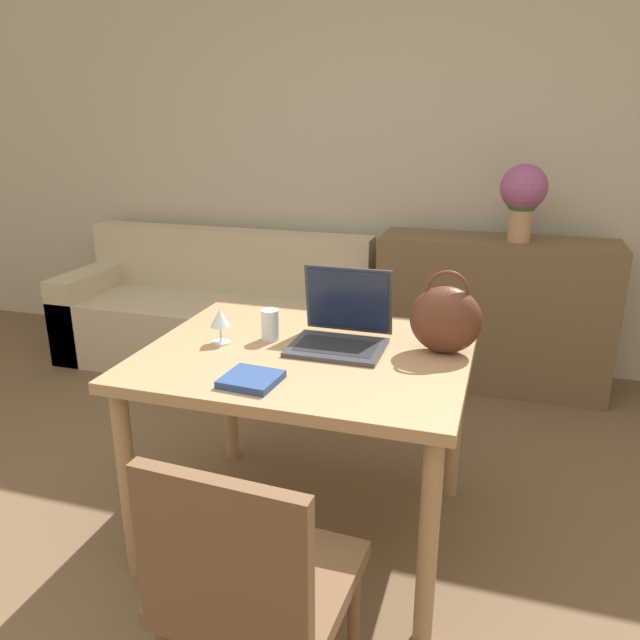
% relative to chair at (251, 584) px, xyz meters
% --- Properties ---
extents(wall_back, '(10.00, 0.06, 2.70)m').
position_rel_chair_xyz_m(wall_back, '(-0.16, 2.81, 0.87)').
color(wall_back, '#BCB29E').
rests_on(wall_back, ground_plane).
extents(dining_table, '(1.14, 0.93, 0.76)m').
position_rel_chair_xyz_m(dining_table, '(-0.13, 0.84, 0.18)').
color(dining_table, '#A87F56').
rests_on(dining_table, ground_plane).
extents(chair, '(0.47, 0.47, 0.85)m').
position_rel_chair_xyz_m(chair, '(0.00, 0.00, 0.00)').
color(chair, brown).
rests_on(chair, ground_plane).
extents(couch, '(1.94, 0.76, 0.82)m').
position_rel_chair_xyz_m(couch, '(-1.25, 2.35, -0.19)').
color(couch, '#C1B293').
rests_on(couch, ground_plane).
extents(sideboard, '(1.31, 0.40, 0.88)m').
position_rel_chair_xyz_m(sideboard, '(0.47, 2.48, -0.04)').
color(sideboard, brown).
rests_on(sideboard, ground_plane).
extents(laptop, '(0.33, 0.31, 0.27)m').
position_rel_chair_xyz_m(laptop, '(-0.03, 0.95, 0.35)').
color(laptop, '#38383D').
rests_on(laptop, dining_table).
extents(drinking_glass, '(0.07, 0.07, 0.12)m').
position_rel_chair_xyz_m(drinking_glass, '(-0.30, 0.91, 0.33)').
color(drinking_glass, silver).
rests_on(drinking_glass, dining_table).
extents(wine_glass, '(0.07, 0.07, 0.13)m').
position_rel_chair_xyz_m(wine_glass, '(-0.46, 0.82, 0.36)').
color(wine_glass, silver).
rests_on(wine_glass, dining_table).
extents(handbag, '(0.25, 0.15, 0.30)m').
position_rel_chair_xyz_m(handbag, '(0.34, 0.97, 0.40)').
color(handbag, '#592D1E').
rests_on(handbag, dining_table).
extents(flower_vase, '(0.25, 0.25, 0.42)m').
position_rel_chair_xyz_m(flower_vase, '(0.57, 2.44, 0.66)').
color(flower_vase, tan).
rests_on(flower_vase, sideboard).
extents(book, '(0.18, 0.18, 0.02)m').
position_rel_chair_xyz_m(book, '(-0.21, 0.53, 0.29)').
color(book, navy).
rests_on(book, dining_table).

